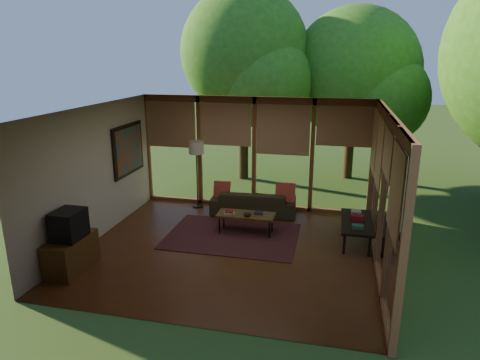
% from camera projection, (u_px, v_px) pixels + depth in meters
% --- Properties ---
extents(floor, '(5.50, 5.50, 0.00)m').
position_uv_depth(floor, '(229.00, 249.00, 8.29)').
color(floor, '#5C3018').
rests_on(floor, ground).
extents(ceiling, '(5.50, 5.50, 0.00)m').
position_uv_depth(ceiling, '(228.00, 109.00, 7.53)').
color(ceiling, white).
rests_on(ceiling, ground).
extents(wall_left, '(0.04, 5.00, 2.70)m').
position_uv_depth(wall_left, '(95.00, 174.00, 8.50)').
color(wall_left, beige).
rests_on(wall_left, ground).
extents(wall_front, '(5.50, 0.04, 2.70)m').
position_uv_depth(wall_front, '(180.00, 236.00, 5.57)').
color(wall_front, beige).
rests_on(wall_front, ground).
extents(window_wall_back, '(5.50, 0.12, 2.70)m').
position_uv_depth(window_wall_back, '(254.00, 154.00, 10.25)').
color(window_wall_back, brown).
rests_on(window_wall_back, ground).
extents(window_wall_right, '(0.12, 5.00, 2.70)m').
position_uv_depth(window_wall_right, '(384.00, 193.00, 7.32)').
color(window_wall_right, brown).
rests_on(window_wall_right, ground).
extents(tree_nw, '(3.63, 3.63, 5.52)m').
position_uv_depth(tree_nw, '(244.00, 52.00, 12.12)').
color(tree_nw, '#382614').
rests_on(tree_nw, ground).
extents(tree_ne, '(3.73, 3.73, 5.00)m').
position_uv_depth(tree_ne, '(354.00, 73.00, 12.36)').
color(tree_ne, '#382614').
rests_on(tree_ne, ground).
extents(rug, '(2.68, 1.90, 0.01)m').
position_uv_depth(rug, '(232.00, 236.00, 8.89)').
color(rug, maroon).
rests_on(rug, floor).
extents(sofa, '(2.02, 0.91, 0.58)m').
position_uv_depth(sofa, '(253.00, 202.00, 10.06)').
color(sofa, '#332E19').
rests_on(sofa, floor).
extents(pillow_left, '(0.38, 0.20, 0.40)m').
position_uv_depth(pillow_left, '(222.00, 189.00, 10.09)').
color(pillow_left, '#9A120E').
rests_on(pillow_left, sofa).
extents(pillow_right, '(0.44, 0.23, 0.46)m').
position_uv_depth(pillow_right, '(285.00, 193.00, 9.76)').
color(pillow_right, '#9A120E').
rests_on(pillow_right, sofa).
extents(ct_book_lower, '(0.26, 0.23, 0.03)m').
position_uv_depth(ct_book_lower, '(229.00, 213.00, 8.96)').
color(ct_book_lower, '#ACA59C').
rests_on(ct_book_lower, coffee_table).
extents(ct_book_upper, '(0.19, 0.15, 0.03)m').
position_uv_depth(ct_book_upper, '(229.00, 211.00, 8.96)').
color(ct_book_upper, maroon).
rests_on(ct_book_upper, coffee_table).
extents(ct_book_side, '(0.20, 0.16, 0.03)m').
position_uv_depth(ct_book_side, '(258.00, 213.00, 8.96)').
color(ct_book_side, black).
rests_on(ct_book_side, coffee_table).
extents(ct_bowl, '(0.16, 0.16, 0.07)m').
position_uv_depth(ct_bowl, '(247.00, 214.00, 8.83)').
color(ct_bowl, black).
rests_on(ct_bowl, coffee_table).
extents(media_cabinet, '(0.50, 1.00, 0.60)m').
position_uv_depth(media_cabinet, '(71.00, 254.00, 7.43)').
color(media_cabinet, brown).
rests_on(media_cabinet, floor).
extents(television, '(0.45, 0.55, 0.50)m').
position_uv_depth(television, '(69.00, 225.00, 7.27)').
color(television, black).
rests_on(television, media_cabinet).
extents(console_book_a, '(0.22, 0.16, 0.08)m').
position_uv_depth(console_book_a, '(358.00, 227.00, 8.10)').
color(console_book_a, '#2E5244').
rests_on(console_book_a, side_console).
extents(console_book_b, '(0.29, 0.25, 0.11)m').
position_uv_depth(console_book_b, '(357.00, 217.00, 8.52)').
color(console_book_b, maroon).
rests_on(console_book_b, side_console).
extents(console_book_c, '(0.21, 0.15, 0.05)m').
position_uv_depth(console_book_c, '(356.00, 212.00, 8.90)').
color(console_book_c, '#ACA59C').
rests_on(console_book_c, side_console).
extents(floor_lamp, '(0.36, 0.36, 1.65)m').
position_uv_depth(floor_lamp, '(196.00, 151.00, 10.24)').
color(floor_lamp, black).
rests_on(floor_lamp, floor).
extents(coffee_table, '(1.20, 0.50, 0.43)m').
position_uv_depth(coffee_table, '(246.00, 216.00, 8.95)').
color(coffee_table, brown).
rests_on(coffee_table, floor).
extents(side_console, '(0.60, 1.40, 0.46)m').
position_uv_depth(side_console, '(357.00, 223.00, 8.50)').
color(side_console, black).
rests_on(side_console, floor).
extents(wall_painting, '(0.06, 1.35, 1.15)m').
position_uv_depth(wall_painting, '(128.00, 150.00, 9.74)').
color(wall_painting, black).
rests_on(wall_painting, wall_left).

